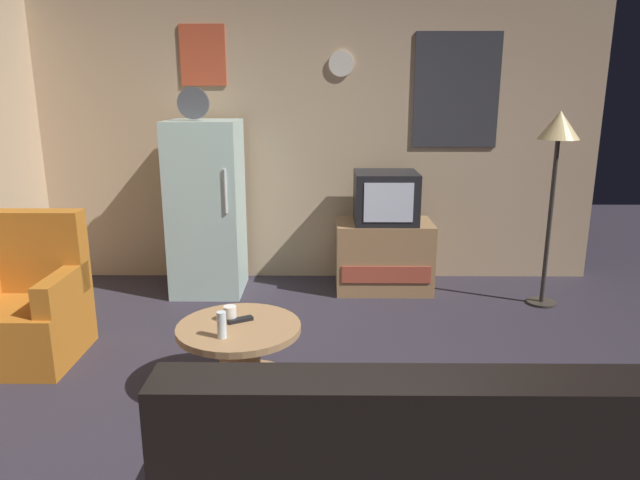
{
  "coord_description": "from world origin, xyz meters",
  "views": [
    {
      "loc": [
        0.11,
        -2.93,
        1.75
      ],
      "look_at": [
        0.07,
        0.9,
        0.75
      ],
      "focal_mm": 32.5,
      "sensor_mm": 36.0,
      "label": 1
    }
  ],
  "objects_px": {
    "fridge": "(207,208)",
    "armchair": "(27,308)",
    "standing_lamp": "(558,141)",
    "coffee_table": "(240,359)",
    "crt_tv": "(386,197)",
    "mug_ceramic_white": "(230,313)",
    "wine_glass": "(222,325)",
    "tv_stand": "(384,256)",
    "remote_control": "(240,320)"
  },
  "relations": [
    {
      "from": "wine_glass",
      "to": "crt_tv",
      "type": "bearing_deg",
      "value": 61.84
    },
    {
      "from": "crt_tv",
      "to": "coffee_table",
      "type": "xyz_separation_m",
      "value": [
        -1.03,
        -1.86,
        -0.62
      ]
    },
    {
      "from": "fridge",
      "to": "armchair",
      "type": "height_order",
      "value": "fridge"
    },
    {
      "from": "fridge",
      "to": "wine_glass",
      "type": "relative_size",
      "value": 11.8
    },
    {
      "from": "tv_stand",
      "to": "armchair",
      "type": "distance_m",
      "value": 2.86
    },
    {
      "from": "crt_tv",
      "to": "wine_glass",
      "type": "height_order",
      "value": "crt_tv"
    },
    {
      "from": "tv_stand",
      "to": "standing_lamp",
      "type": "bearing_deg",
      "value": -15.8
    },
    {
      "from": "wine_glass",
      "to": "mug_ceramic_white",
      "type": "bearing_deg",
      "value": 88.54
    },
    {
      "from": "tv_stand",
      "to": "coffee_table",
      "type": "bearing_deg",
      "value": -118.73
    },
    {
      "from": "tv_stand",
      "to": "mug_ceramic_white",
      "type": "height_order",
      "value": "tv_stand"
    },
    {
      "from": "standing_lamp",
      "to": "wine_glass",
      "type": "bearing_deg",
      "value": -145.05
    },
    {
      "from": "tv_stand",
      "to": "wine_glass",
      "type": "bearing_deg",
      "value": -118.09
    },
    {
      "from": "coffee_table",
      "to": "remote_control",
      "type": "xyz_separation_m",
      "value": [
        0.0,
        0.05,
        0.23
      ]
    },
    {
      "from": "tv_stand",
      "to": "standing_lamp",
      "type": "distance_m",
      "value": 1.71
    },
    {
      "from": "fridge",
      "to": "mug_ceramic_white",
      "type": "relative_size",
      "value": 19.67
    },
    {
      "from": "mug_ceramic_white",
      "to": "coffee_table",
      "type": "bearing_deg",
      "value": -48.87
    },
    {
      "from": "standing_lamp",
      "to": "fridge",
      "type": "bearing_deg",
      "value": 173.63
    },
    {
      "from": "fridge",
      "to": "mug_ceramic_white",
      "type": "distance_m",
      "value": 1.83
    },
    {
      "from": "fridge",
      "to": "coffee_table",
      "type": "relative_size",
      "value": 2.46
    },
    {
      "from": "tv_stand",
      "to": "mug_ceramic_white",
      "type": "distance_m",
      "value": 2.1
    },
    {
      "from": "remote_control",
      "to": "wine_glass",
      "type": "bearing_deg",
      "value": -135.11
    },
    {
      "from": "standing_lamp",
      "to": "wine_glass",
      "type": "distance_m",
      "value": 3.04
    },
    {
      "from": "fridge",
      "to": "coffee_table",
      "type": "distance_m",
      "value": 1.97
    },
    {
      "from": "coffee_table",
      "to": "mug_ceramic_white",
      "type": "relative_size",
      "value": 8.0
    },
    {
      "from": "fridge",
      "to": "mug_ceramic_white",
      "type": "bearing_deg",
      "value": -74.92
    },
    {
      "from": "mug_ceramic_white",
      "to": "remote_control",
      "type": "height_order",
      "value": "mug_ceramic_white"
    },
    {
      "from": "mug_ceramic_white",
      "to": "armchair",
      "type": "relative_size",
      "value": 0.09
    },
    {
      "from": "mug_ceramic_white",
      "to": "armchair",
      "type": "distance_m",
      "value": 1.5
    },
    {
      "from": "wine_glass",
      "to": "armchair",
      "type": "relative_size",
      "value": 0.16
    },
    {
      "from": "armchair",
      "to": "wine_glass",
      "type": "bearing_deg",
      "value": -24.82
    },
    {
      "from": "crt_tv",
      "to": "mug_ceramic_white",
      "type": "height_order",
      "value": "crt_tv"
    },
    {
      "from": "wine_glass",
      "to": "mug_ceramic_white",
      "type": "xyz_separation_m",
      "value": [
        0.01,
        0.24,
        -0.03
      ]
    },
    {
      "from": "standing_lamp",
      "to": "mug_ceramic_white",
      "type": "distance_m",
      "value": 2.92
    },
    {
      "from": "crt_tv",
      "to": "mug_ceramic_white",
      "type": "bearing_deg",
      "value": -121.11
    },
    {
      "from": "standing_lamp",
      "to": "coffee_table",
      "type": "xyz_separation_m",
      "value": [
        -2.32,
        -1.5,
        -1.14
      ]
    },
    {
      "from": "fridge",
      "to": "tv_stand",
      "type": "bearing_deg",
      "value": 1.84
    },
    {
      "from": "standing_lamp",
      "to": "wine_glass",
      "type": "height_order",
      "value": "standing_lamp"
    },
    {
      "from": "mug_ceramic_white",
      "to": "wine_glass",
      "type": "bearing_deg",
      "value": -91.46
    },
    {
      "from": "standing_lamp",
      "to": "remote_control",
      "type": "bearing_deg",
      "value": -148.15
    },
    {
      "from": "coffee_table",
      "to": "crt_tv",
      "type": "bearing_deg",
      "value": 61.19
    },
    {
      "from": "tv_stand",
      "to": "coffee_table",
      "type": "height_order",
      "value": "tv_stand"
    },
    {
      "from": "crt_tv",
      "to": "remote_control",
      "type": "height_order",
      "value": "crt_tv"
    },
    {
      "from": "fridge",
      "to": "tv_stand",
      "type": "xyz_separation_m",
      "value": [
        1.55,
        0.05,
        -0.45
      ]
    },
    {
      "from": "tv_stand",
      "to": "armchair",
      "type": "height_order",
      "value": "armchair"
    },
    {
      "from": "tv_stand",
      "to": "mug_ceramic_white",
      "type": "relative_size",
      "value": 9.33
    },
    {
      "from": "crt_tv",
      "to": "armchair",
      "type": "height_order",
      "value": "crt_tv"
    },
    {
      "from": "fridge",
      "to": "tv_stand",
      "type": "distance_m",
      "value": 1.62
    },
    {
      "from": "coffee_table",
      "to": "mug_ceramic_white",
      "type": "height_order",
      "value": "mug_ceramic_white"
    },
    {
      "from": "standing_lamp",
      "to": "armchair",
      "type": "xyz_separation_m",
      "value": [
        -3.81,
        -1.01,
        -1.02
      ]
    },
    {
      "from": "crt_tv",
      "to": "remote_control",
      "type": "bearing_deg",
      "value": -119.49
    }
  ]
}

